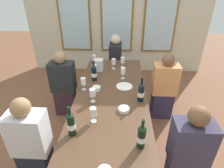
{
  "coord_description": "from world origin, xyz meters",
  "views": [
    {
      "loc": [
        0.12,
        -1.97,
        2.08
      ],
      "look_at": [
        0.0,
        0.26,
        0.79
      ],
      "focal_mm": 30.13,
      "sensor_mm": 36.0,
      "label": 1
    }
  ],
  "objects": [
    {
      "name": "wine_glass_0",
      "position": [
        -0.34,
        1.0,
        0.86
      ],
      "size": [
        0.07,
        0.07,
        0.17
      ],
      "color": "white",
      "rests_on": "dining_table"
    },
    {
      "name": "seated_person_3",
      "position": [
        0.81,
        0.62,
        0.53
      ],
      "size": [
        0.38,
        0.24,
        1.11
      ],
      "color": "#2E2640",
      "rests_on": "ground"
    },
    {
      "name": "wine_glass_1",
      "position": [
        -0.22,
        -0.09,
        0.86
      ],
      "size": [
        0.07,
        0.07,
        0.17
      ],
      "color": "white",
      "rests_on": "dining_table"
    },
    {
      "name": "wine_bottle_2",
      "position": [
        -0.34,
        -0.65,
        0.87
      ],
      "size": [
        0.08,
        0.08,
        0.33
      ],
      "color": "black",
      "rests_on": "dining_table"
    },
    {
      "name": "metal_pitcher",
      "position": [
        -0.24,
        0.78,
        0.84
      ],
      "size": [
        0.16,
        0.16,
        0.19
      ],
      "color": "silver",
      "rests_on": "dining_table"
    },
    {
      "name": "dining_table",
      "position": [
        0.0,
        0.0,
        0.67
      ],
      "size": [
        0.91,
        2.46,
        0.74
      ],
      "color": "#523624",
      "rests_on": "ground"
    },
    {
      "name": "seated_person_2",
      "position": [
        -0.81,
        0.62,
        0.53
      ],
      "size": [
        0.38,
        0.24,
        1.11
      ],
      "color": "#38242D",
      "rests_on": "ground"
    },
    {
      "name": "wine_glass_2",
      "position": [
        -0.01,
        0.86,
        0.86
      ],
      "size": [
        0.07,
        0.07,
        0.17
      ],
      "color": "white",
      "rests_on": "dining_table"
    },
    {
      "name": "wine_glass_5",
      "position": [
        -0.16,
        -0.46,
        0.86
      ],
      "size": [
        0.07,
        0.07,
        0.17
      ],
      "color": "white",
      "rests_on": "dining_table"
    },
    {
      "name": "wine_bottle_0",
      "position": [
        0.37,
        -0.05,
        0.86
      ],
      "size": [
        0.08,
        0.08,
        0.31
      ],
      "color": "black",
      "rests_on": "dining_table"
    },
    {
      "name": "wine_glass_6",
      "position": [
        0.14,
        0.93,
        0.86
      ],
      "size": [
        0.07,
        0.07,
        0.17
      ],
      "color": "white",
      "rests_on": "dining_table"
    },
    {
      "name": "wine_glass_4",
      "position": [
        0.15,
        0.52,
        0.86
      ],
      "size": [
        0.07,
        0.07,
        0.17
      ],
      "color": "white",
      "rests_on": "dining_table"
    },
    {
      "name": "wine_bottle_1",
      "position": [
        -0.27,
        0.45,
        0.85
      ],
      "size": [
        0.08,
        0.08,
        0.3
      ],
      "color": "black",
      "rests_on": "dining_table"
    },
    {
      "name": "tasting_bowl_1",
      "position": [
        -0.2,
        0.17,
        0.77
      ],
      "size": [
        0.11,
        0.11,
        0.05
      ],
      "primitive_type": "cylinder",
      "color": "white",
      "rests_on": "dining_table"
    },
    {
      "name": "white_plate_0",
      "position": [
        0.17,
        0.28,
        0.74
      ],
      "size": [
        0.23,
        0.23,
        0.01
      ],
      "primitive_type": "cylinder",
      "color": "white",
      "rests_on": "dining_table"
    },
    {
      "name": "wine_glass_3",
      "position": [
        -0.38,
        0.18,
        0.86
      ],
      "size": [
        0.07,
        0.07,
        0.17
      ],
      "color": "white",
      "rests_on": "dining_table"
    },
    {
      "name": "ground_plane",
      "position": [
        0.0,
        0.0,
        0.0
      ],
      "size": [
        12.0,
        12.0,
        0.0
      ],
      "primitive_type": "plane",
      "color": "brown"
    },
    {
      "name": "tasting_bowl_0",
      "position": [
        0.16,
        -0.26,
        0.76
      ],
      "size": [
        0.13,
        0.13,
        0.04
      ],
      "primitive_type": "cylinder",
      "color": "white",
      "rests_on": "dining_table"
    },
    {
      "name": "seated_person_0",
      "position": [
        -0.81,
        -0.61,
        0.53
      ],
      "size": [
        0.38,
        0.24,
        1.11
      ],
      "color": "#212330",
      "rests_on": "ground"
    },
    {
      "name": "back_wall_with_windows",
      "position": [
        0.0,
        2.4,
        1.45
      ],
      "size": [
        4.11,
        0.1,
        2.9
      ],
      "color": "beige",
      "rests_on": "ground"
    },
    {
      "name": "wine_glass_7",
      "position": [
        -0.28,
        0.61,
        0.86
      ],
      "size": [
        0.07,
        0.07,
        0.17
      ],
      "color": "white",
      "rests_on": "dining_table"
    },
    {
      "name": "wine_bottle_3",
      "position": [
        0.31,
        -0.77,
        0.86
      ],
      "size": [
        0.08,
        0.08,
        0.31
      ],
      "color": "black",
      "rests_on": "dining_table"
    },
    {
      "name": "seated_person_4",
      "position": [
        0.0,
        1.58,
        0.53
      ],
      "size": [
        0.24,
        0.38,
        1.11
      ],
      "color": "#272D3F",
      "rests_on": "ground"
    },
    {
      "name": "seated_person_1",
      "position": [
        0.81,
        -0.66,
        0.53
      ],
      "size": [
        0.38,
        0.24,
        1.11
      ],
      "color": "#312A3B",
      "rests_on": "ground"
    }
  ]
}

